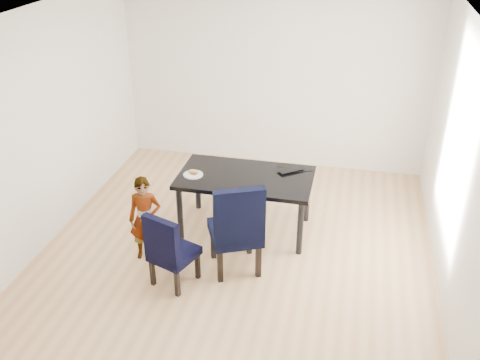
% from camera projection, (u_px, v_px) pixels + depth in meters
% --- Properties ---
extents(floor, '(4.50, 5.00, 0.01)m').
position_uv_depth(floor, '(236.00, 252.00, 6.29)').
color(floor, tan).
rests_on(floor, ground).
extents(ceiling, '(4.50, 5.00, 0.01)m').
position_uv_depth(ceiling, '(235.00, 16.00, 5.02)').
color(ceiling, white).
rests_on(ceiling, wall_back).
extents(wall_back, '(4.50, 0.01, 2.70)m').
position_uv_depth(wall_back, '(274.00, 78.00, 7.81)').
color(wall_back, white).
rests_on(wall_back, ground).
extents(wall_front, '(4.50, 0.01, 2.70)m').
position_uv_depth(wall_front, '(150.00, 302.00, 3.50)').
color(wall_front, silver).
rests_on(wall_front, ground).
extents(wall_left, '(0.01, 5.00, 2.70)m').
position_uv_depth(wall_left, '(44.00, 129.00, 6.09)').
color(wall_left, silver).
rests_on(wall_left, ground).
extents(wall_right, '(0.01, 5.00, 2.70)m').
position_uv_depth(wall_right, '(460.00, 168.00, 5.22)').
color(wall_right, silver).
rests_on(wall_right, ground).
extents(dining_table, '(1.60, 0.90, 0.75)m').
position_uv_depth(dining_table, '(245.00, 203.00, 6.54)').
color(dining_table, black).
rests_on(dining_table, floor).
extents(chair_left, '(0.55, 0.56, 0.88)m').
position_uv_depth(chair_left, '(174.00, 247.00, 5.60)').
color(chair_left, black).
rests_on(chair_left, floor).
extents(chair_right, '(0.72, 0.73, 1.11)m').
position_uv_depth(chair_right, '(235.00, 225.00, 5.78)').
color(chair_right, black).
rests_on(chair_right, floor).
extents(child, '(0.42, 0.32, 1.01)m').
position_uv_depth(child, '(145.00, 219.00, 5.97)').
color(child, red).
rests_on(child, floor).
extents(plate, '(0.27, 0.27, 0.01)m').
position_uv_depth(plate, '(193.00, 175.00, 6.38)').
color(plate, silver).
rests_on(plate, dining_table).
extents(sandwich, '(0.15, 0.08, 0.06)m').
position_uv_depth(sandwich, '(194.00, 172.00, 6.38)').
color(sandwich, '#A3743A').
rests_on(sandwich, plate).
extents(laptop, '(0.40, 0.38, 0.03)m').
position_uv_depth(laptop, '(289.00, 168.00, 6.52)').
color(laptop, black).
rests_on(laptop, dining_table).
extents(cable_tangle, '(0.20, 0.20, 0.01)m').
position_uv_depth(cable_tangle, '(286.00, 171.00, 6.48)').
color(cable_tangle, black).
rests_on(cable_tangle, dining_table).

